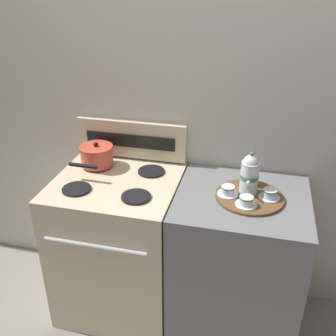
% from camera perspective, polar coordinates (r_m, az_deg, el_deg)
% --- Properties ---
extents(ground_plane, '(6.00, 6.00, 0.00)m').
position_cam_1_polar(ground_plane, '(2.67, 1.09, -19.72)').
color(ground_plane, gray).
extents(wall_back, '(6.00, 0.05, 2.20)m').
position_cam_1_polar(wall_back, '(2.32, 3.22, 5.70)').
color(wall_back, beige).
rests_on(wall_back, ground).
extents(stove, '(0.69, 0.67, 0.90)m').
position_cam_1_polar(stove, '(2.44, -6.97, -10.99)').
color(stove, beige).
rests_on(stove, ground).
extents(control_panel, '(0.68, 0.05, 0.23)m').
position_cam_1_polar(control_panel, '(2.39, -5.32, 4.18)').
color(control_panel, beige).
rests_on(control_panel, stove).
extents(side_counter, '(0.69, 0.64, 0.89)m').
position_cam_1_polar(side_counter, '(2.33, 9.85, -13.47)').
color(side_counter, slate).
rests_on(side_counter, ground).
extents(saucepan, '(0.19, 0.29, 0.14)m').
position_cam_1_polar(saucepan, '(2.34, -10.32, 1.81)').
color(saucepan, '#D14C38').
rests_on(saucepan, stove).
extents(serving_tray, '(0.35, 0.35, 0.01)m').
position_cam_1_polar(serving_tray, '(2.06, 11.73, -4.11)').
color(serving_tray, brown).
rests_on(serving_tray, side_counter).
extents(teapot, '(0.09, 0.15, 0.23)m').
position_cam_1_polar(teapot, '(2.03, 11.75, -0.93)').
color(teapot, silver).
rests_on(teapot, serving_tray).
extents(teacup_left, '(0.11, 0.11, 0.05)m').
position_cam_1_polar(teacup_left, '(1.96, 11.29, -4.73)').
color(teacup_left, silver).
rests_on(teacup_left, serving_tray).
extents(teacup_right, '(0.11, 0.11, 0.05)m').
position_cam_1_polar(teacup_right, '(2.05, 14.53, -3.67)').
color(teacup_right, silver).
rests_on(teacup_right, serving_tray).
extents(teacup_front, '(0.11, 0.11, 0.05)m').
position_cam_1_polar(teacup_front, '(2.03, 8.68, -3.24)').
color(teacup_front, silver).
rests_on(teacup_front, serving_tray).
extents(creamer_jug, '(0.07, 0.07, 0.08)m').
position_cam_1_polar(creamer_jug, '(2.15, 11.90, -1.35)').
color(creamer_jug, silver).
rests_on(creamer_jug, serving_tray).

